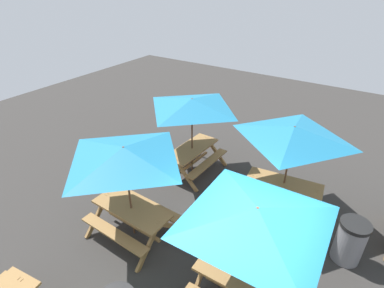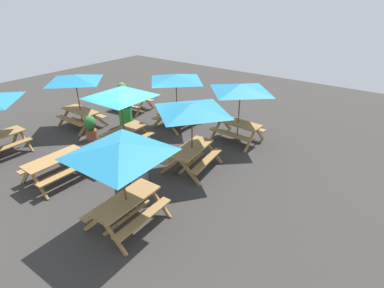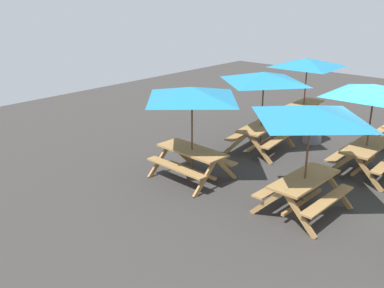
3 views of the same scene
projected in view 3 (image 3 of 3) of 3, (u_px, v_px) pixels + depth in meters
ground_plane at (361, 175)px, 10.78m from camera, size 27.10×27.10×0.00m
picnic_table_0 at (264, 83)px, 11.80m from camera, size 2.22×2.22×2.34m
picnic_table_2 at (192, 100)px, 9.95m from camera, size 2.09×2.09×2.34m
picnic_table_3 at (310, 121)px, 8.35m from camera, size 2.06×2.06×2.34m
picnic_table_5 at (307, 68)px, 14.22m from camera, size 2.83×2.83×2.34m
picnic_table_8 at (374, 97)px, 10.22m from camera, size 2.83×2.83×2.34m
trash_bin_gray at (313, 127)px, 12.97m from camera, size 0.59×0.59×0.98m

